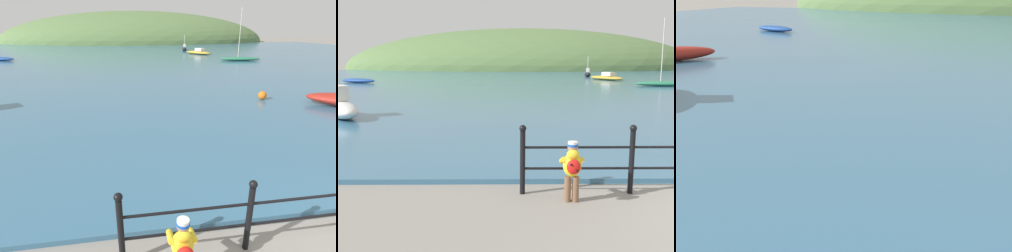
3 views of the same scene
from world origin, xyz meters
The scene contains 8 objects.
water centered at (0.00, 32.00, 0.05)m, with size 80.00×60.00×0.10m, color #386684.
far_hillside centered at (0.00, 70.56, 0.00)m, with size 66.15×36.38×14.83m.
child_in_coat centered at (-2.93, 1.10, 0.61)m, with size 0.39×0.54×1.00m.
boat_blue_hull centered at (-16.33, 28.87, 0.29)m, with size 3.49×2.16×0.39m.
boat_mid_harbor centered at (5.52, 38.90, 0.42)m, with size 1.11×2.30×2.27m.
boat_white_sailboat centered at (6.06, 32.91, 0.34)m, with size 3.27×4.23×0.75m.
boat_far_left centered at (8.25, 24.81, 0.33)m, with size 4.35×1.58×5.06m.
mooring_buoy centered at (2.72, 9.64, 0.29)m, with size 0.38×0.38×0.38m, color orange.
Camera 1 is at (-3.53, -1.42, 3.19)m, focal length 28.00 mm.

